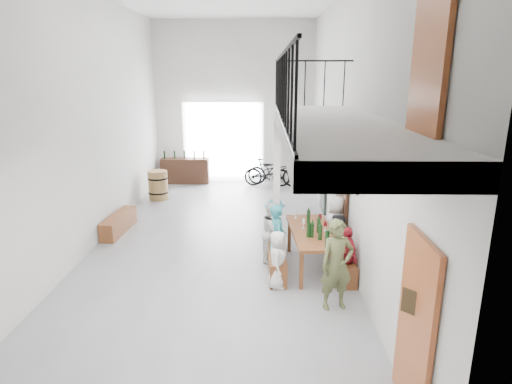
{
  "coord_description": "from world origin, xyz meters",
  "views": [
    {
      "loc": [
        1.03,
        -9.04,
        3.73
      ],
      "look_at": [
        0.87,
        -0.5,
        1.37
      ],
      "focal_mm": 30.0,
      "sensor_mm": 36.0,
      "label": 1
    }
  ],
  "objects_px": {
    "bicycle_near": "(274,171)",
    "tasting_table": "(312,234)",
    "bench_inner": "(276,256)",
    "side_bench": "(119,223)",
    "host_standing": "(337,265)",
    "serving_counter": "(185,171)",
    "oak_barrel": "(158,185)"
  },
  "relations": [
    {
      "from": "serving_counter",
      "to": "host_standing",
      "type": "bearing_deg",
      "value": -66.25
    },
    {
      "from": "side_bench",
      "to": "bicycle_near",
      "type": "distance_m",
      "value": 6.04
    },
    {
      "from": "tasting_table",
      "to": "side_bench",
      "type": "height_order",
      "value": "tasting_table"
    },
    {
      "from": "bicycle_near",
      "to": "tasting_table",
      "type": "bearing_deg",
      "value": -160.58
    },
    {
      "from": "serving_counter",
      "to": "bicycle_near",
      "type": "bearing_deg",
      "value": -6.9
    },
    {
      "from": "bench_inner",
      "to": "serving_counter",
      "type": "bearing_deg",
      "value": 112.44
    },
    {
      "from": "oak_barrel",
      "to": "host_standing",
      "type": "height_order",
      "value": "host_standing"
    },
    {
      "from": "host_standing",
      "to": "bicycle_near",
      "type": "height_order",
      "value": "host_standing"
    },
    {
      "from": "bench_inner",
      "to": "oak_barrel",
      "type": "distance_m",
      "value": 5.91
    },
    {
      "from": "side_bench",
      "to": "serving_counter",
      "type": "relative_size",
      "value": 0.93
    },
    {
      "from": "serving_counter",
      "to": "bicycle_near",
      "type": "distance_m",
      "value": 3.15
    },
    {
      "from": "side_bench",
      "to": "tasting_table",
      "type": "bearing_deg",
      "value": -23.33
    },
    {
      "from": "serving_counter",
      "to": "bench_inner",
      "type": "bearing_deg",
      "value": -67.65
    },
    {
      "from": "oak_barrel",
      "to": "tasting_table",
      "type": "bearing_deg",
      "value": -48.79
    },
    {
      "from": "bench_inner",
      "to": "side_bench",
      "type": "height_order",
      "value": "bench_inner"
    },
    {
      "from": "serving_counter",
      "to": "oak_barrel",
      "type": "bearing_deg",
      "value": -104.45
    },
    {
      "from": "tasting_table",
      "to": "bench_inner",
      "type": "relative_size",
      "value": 1.04
    },
    {
      "from": "tasting_table",
      "to": "host_standing",
      "type": "xyz_separation_m",
      "value": [
        0.23,
        -1.5,
        0.06
      ]
    },
    {
      "from": "bench_inner",
      "to": "side_bench",
      "type": "xyz_separation_m",
      "value": [
        -3.78,
        1.89,
        -0.01
      ]
    },
    {
      "from": "side_bench",
      "to": "serving_counter",
      "type": "height_order",
      "value": "serving_counter"
    },
    {
      "from": "bench_inner",
      "to": "side_bench",
      "type": "bearing_deg",
      "value": 151.8
    },
    {
      "from": "bench_inner",
      "to": "bicycle_near",
      "type": "xyz_separation_m",
      "value": [
        0.1,
        6.51,
        0.27
      ]
    },
    {
      "from": "bicycle_near",
      "to": "bench_inner",
      "type": "bearing_deg",
      "value": -166.76
    },
    {
      "from": "bench_inner",
      "to": "host_standing",
      "type": "distance_m",
      "value": 1.88
    },
    {
      "from": "side_bench",
      "to": "serving_counter",
      "type": "distance_m",
      "value": 4.97
    },
    {
      "from": "bench_inner",
      "to": "oak_barrel",
      "type": "xyz_separation_m",
      "value": [
        -3.5,
        4.76,
        0.22
      ]
    },
    {
      "from": "bench_inner",
      "to": "side_bench",
      "type": "relative_size",
      "value": 1.25
    },
    {
      "from": "bench_inner",
      "to": "oak_barrel",
      "type": "height_order",
      "value": "oak_barrel"
    },
    {
      "from": "tasting_table",
      "to": "oak_barrel",
      "type": "relative_size",
      "value": 2.28
    },
    {
      "from": "bench_inner",
      "to": "host_standing",
      "type": "relative_size",
      "value": 1.27
    },
    {
      "from": "tasting_table",
      "to": "host_standing",
      "type": "bearing_deg",
      "value": -85.4
    },
    {
      "from": "serving_counter",
      "to": "bicycle_near",
      "type": "xyz_separation_m",
      "value": [
        3.14,
        -0.29,
        0.05
      ]
    }
  ]
}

